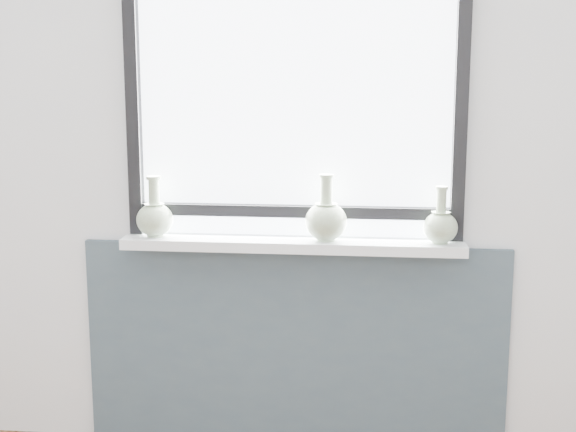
# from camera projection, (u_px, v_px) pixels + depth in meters

# --- Properties ---
(back_wall) EXTENTS (3.60, 0.02, 2.60)m
(back_wall) POSITION_uv_depth(u_px,v_px,m) (295.00, 133.00, 3.11)
(back_wall) COLOR silver
(back_wall) RESTS_ON ground
(apron_panel) EXTENTS (1.70, 0.03, 0.86)m
(apron_panel) POSITION_uv_depth(u_px,v_px,m) (294.00, 348.00, 3.25)
(apron_panel) COLOR #3C4D56
(apron_panel) RESTS_ON ground
(windowsill) EXTENTS (1.32, 0.18, 0.04)m
(windowsill) POSITION_uv_depth(u_px,v_px,m) (292.00, 244.00, 3.09)
(windowsill) COLOR white
(windowsill) RESTS_ON apron_panel
(window) EXTENTS (1.30, 0.06, 1.05)m
(window) POSITION_uv_depth(u_px,v_px,m) (294.00, 97.00, 3.05)
(window) COLOR black
(window) RESTS_ON windowsill
(vase_a) EXTENTS (0.14, 0.14, 0.24)m
(vase_a) POSITION_uv_depth(u_px,v_px,m) (155.00, 217.00, 3.12)
(vase_a) COLOR #A9C19B
(vase_a) RESTS_ON windowsill
(vase_b) EXTENTS (0.16, 0.16, 0.26)m
(vase_b) POSITION_uv_depth(u_px,v_px,m) (326.00, 219.00, 3.05)
(vase_b) COLOR #A9C19B
(vase_b) RESTS_ON windowsill
(vase_c) EXTENTS (0.13, 0.13, 0.22)m
(vase_c) POSITION_uv_depth(u_px,v_px,m) (440.00, 225.00, 3.00)
(vase_c) COLOR #A9C19B
(vase_c) RESTS_ON windowsill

